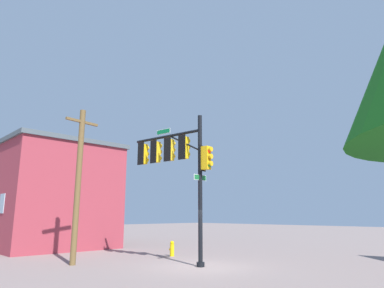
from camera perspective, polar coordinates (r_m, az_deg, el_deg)
name	(u,v)px	position (r m, az deg, el deg)	size (l,w,h in m)	color
ground_plane	(201,267)	(16.05, 1.45, -20.01)	(120.00, 120.00, 0.00)	gray
signal_pole_assembly	(177,159)	(17.04, -2.56, -2.63)	(5.04, 1.24, 7.03)	black
utility_pole	(78,181)	(17.37, -18.65, -5.99)	(0.36, 1.80, 7.46)	brown
fire_hydrant	(172,249)	(19.94, -3.40, -17.20)	(0.33, 0.24, 0.83)	yellow
brick_building	(48,196)	(27.35, -23.09, -8.03)	(9.68, 7.52, 7.29)	#99333F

